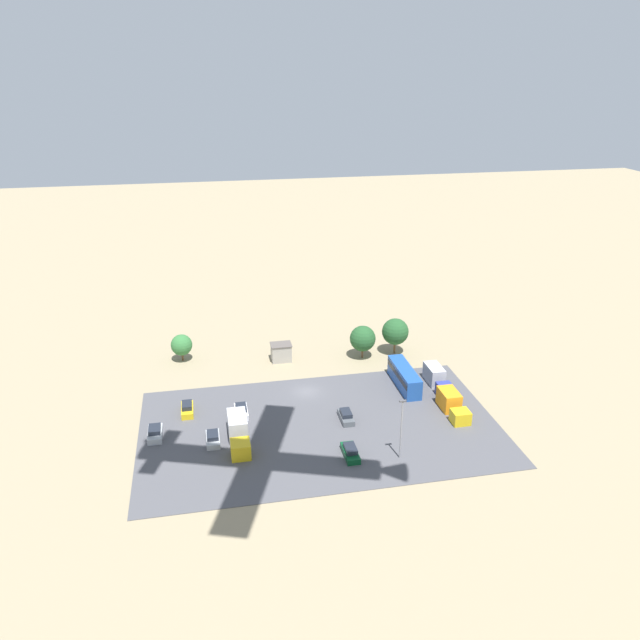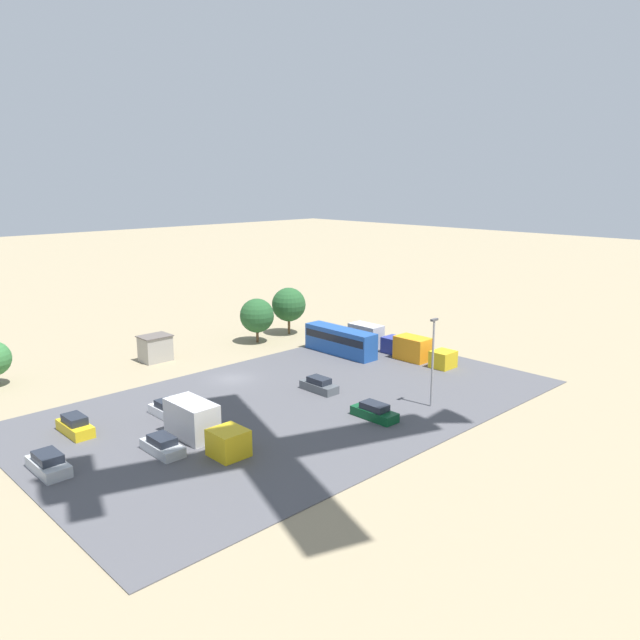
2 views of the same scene
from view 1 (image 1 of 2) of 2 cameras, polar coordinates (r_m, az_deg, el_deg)
name	(u,v)px [view 1 (image 1 of 2)]	position (r m, az deg, el deg)	size (l,w,h in m)	color
ground_plane	(307,392)	(99.65, -1.20, -6.59)	(400.00, 400.00, 0.00)	gray
parking_lot_surface	(320,427)	(90.55, 0.01, -9.77)	(50.87, 30.38, 0.08)	#4C4C51
shed_building	(281,352)	(109.33, -3.57, -2.96)	(3.64, 2.85, 3.14)	#9E998E
bus	(404,376)	(101.31, 7.72, -5.13)	(2.50, 10.25, 3.24)	#1E4C9E
parked_car_0	(241,411)	(93.97, -7.22, -8.22)	(1.86, 4.10, 1.45)	silver
parked_car_1	(155,433)	(90.96, -14.85, -9.95)	(1.94, 4.28, 1.53)	#ADB2B7
parked_car_2	(187,409)	(95.58, -12.04, -7.96)	(1.74, 4.20, 1.64)	gold
parked_car_3	(213,438)	(88.18, -9.77, -10.62)	(1.83, 4.16, 1.41)	#ADB2B7
parked_car_4	(346,416)	(91.94, 2.39, -8.79)	(1.71, 4.20, 1.46)	#4C5156
parked_car_5	(350,452)	(84.33, 2.79, -11.96)	(1.75, 4.50, 1.45)	#0C4723
parked_truck_0	(452,404)	(95.55, 11.98, -7.54)	(2.56, 7.66, 2.81)	gold
parked_truck_1	(437,378)	(102.46, 10.65, -5.28)	(2.32, 8.19, 2.83)	navy
parked_truck_2	(238,432)	(87.49, -7.48, -10.11)	(2.59, 9.06, 3.11)	gold
tree_near_shed	(395,332)	(111.59, 6.90, -1.06)	(4.75, 4.75, 6.60)	brown
tree_apron_mid	(363,339)	(109.62, 3.92, -1.71)	(4.55, 4.55, 5.94)	brown
tree_apron_far	(182,345)	(111.15, -12.54, -2.24)	(3.70, 3.70, 4.86)	brown
light_pole_lot_centre	(401,427)	(82.29, 7.45, -9.65)	(0.90, 0.28, 8.62)	gray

